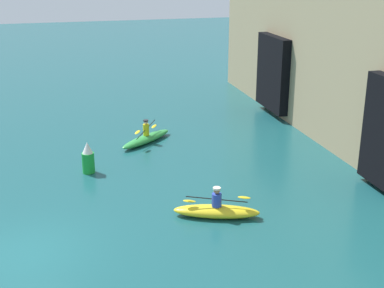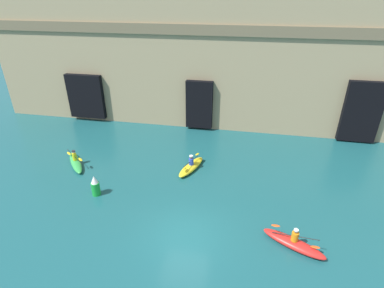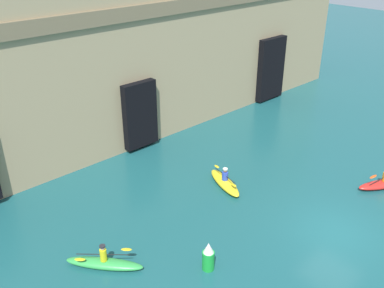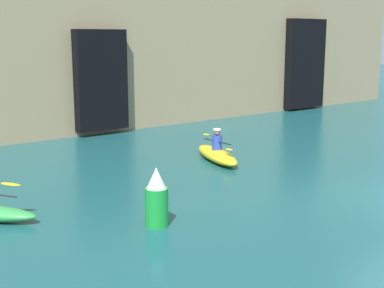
{
  "view_description": "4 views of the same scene",
  "coord_description": "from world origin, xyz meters",
  "views": [
    {
      "loc": [
        14.79,
        1.26,
        8.49
      ],
      "look_at": [
        -2.66,
        5.9,
        2.09
      ],
      "focal_mm": 50.0,
      "sensor_mm": 36.0,
      "label": 1
    },
    {
      "loc": [
        2.52,
        -11.04,
        11.24
      ],
      "look_at": [
        -0.72,
        5.65,
        2.34
      ],
      "focal_mm": 28.0,
      "sensor_mm": 36.0,
      "label": 2
    },
    {
      "loc": [
        -15.64,
        -7.06,
        12.56
      ],
      "look_at": [
        -1.98,
        7.78,
        2.38
      ],
      "focal_mm": 40.0,
      "sensor_mm": 36.0,
      "label": 3
    },
    {
      "loc": [
        -12.34,
        -6.87,
        4.09
      ],
      "look_at": [
        -3.35,
        4.55,
        1.16
      ],
      "focal_mm": 50.0,
      "sensor_mm": 36.0,
      "label": 4
    }
  ],
  "objects": [
    {
      "name": "marker_buoy",
      "position": [
        -6.04,
        2.39,
        0.62
      ],
      "size": [
        0.51,
        0.51,
        1.32
      ],
      "color": "green",
      "rests_on": "ground"
    },
    {
      "name": "ground_plane",
      "position": [
        0.0,
        0.0,
        0.0
      ],
      "size": [
        120.0,
        120.0,
        0.0
      ],
      "primitive_type": "plane",
      "color": "#195156"
    },
    {
      "name": "kayak_yellow",
      "position": [
        -0.91,
        6.3,
        0.24
      ],
      "size": [
        1.7,
        3.04,
        1.09
      ],
      "rotation": [
        0.0,
        0.0,
        4.37
      ],
      "color": "yellow",
      "rests_on": "ground"
    },
    {
      "name": "kayak_green",
      "position": [
        -9.14,
        5.36,
        0.22
      ],
      "size": [
        2.59,
        2.96,
        1.13
      ],
      "rotation": [
        0.0,
        0.0,
        2.26
      ],
      "color": "green",
      "rests_on": "ground"
    }
  ]
}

